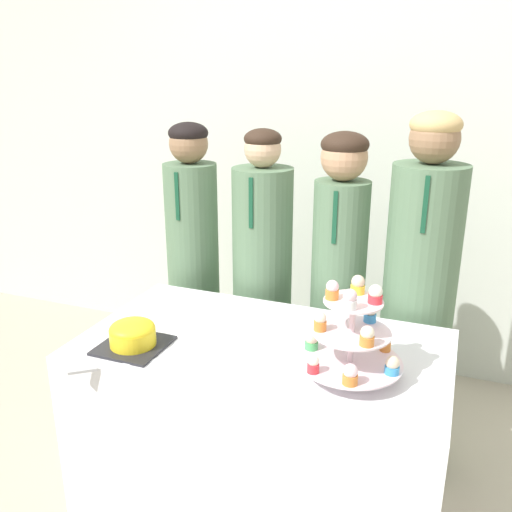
{
  "coord_description": "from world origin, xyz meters",
  "views": [
    {
      "loc": [
        0.62,
        -1.29,
        1.67
      ],
      "look_at": [
        -0.04,
        0.41,
        1.06
      ],
      "focal_mm": 38.0,
      "sensor_mm": 36.0,
      "label": 1
    }
  ],
  "objects_px": {
    "cake_knife": "(101,368)",
    "student_2": "(337,295)",
    "round_cake": "(133,334)",
    "student_0": "(194,277)",
    "student_1": "(262,292)",
    "student_3": "(417,305)",
    "cupcake_stand": "(352,335)"
  },
  "relations": [
    {
      "from": "student_1",
      "to": "student_2",
      "type": "xyz_separation_m",
      "value": [
        0.36,
        -0.0,
        0.04
      ]
    },
    {
      "from": "cupcake_stand",
      "to": "cake_knife",
      "type": "bearing_deg",
      "value": -161.89
    },
    {
      "from": "student_0",
      "to": "cupcake_stand",
      "type": "bearing_deg",
      "value": -36.54
    },
    {
      "from": "student_0",
      "to": "student_2",
      "type": "relative_size",
      "value": 1.01
    },
    {
      "from": "cake_knife",
      "to": "student_3",
      "type": "xyz_separation_m",
      "value": [
        0.93,
        0.94,
        -0.01
      ]
    },
    {
      "from": "student_2",
      "to": "student_3",
      "type": "bearing_deg",
      "value": 0.0
    },
    {
      "from": "cupcake_stand",
      "to": "student_2",
      "type": "xyz_separation_m",
      "value": [
        -0.2,
        0.69,
        -0.16
      ]
    },
    {
      "from": "cake_knife",
      "to": "round_cake",
      "type": "bearing_deg",
      "value": 45.73
    },
    {
      "from": "cupcake_stand",
      "to": "student_3",
      "type": "distance_m",
      "value": 0.72
    },
    {
      "from": "student_1",
      "to": "student_3",
      "type": "distance_m",
      "value": 0.71
    },
    {
      "from": "cupcake_stand",
      "to": "student_1",
      "type": "height_order",
      "value": "student_1"
    },
    {
      "from": "round_cake",
      "to": "cupcake_stand",
      "type": "xyz_separation_m",
      "value": [
        0.76,
        0.09,
        0.1
      ]
    },
    {
      "from": "student_2",
      "to": "student_0",
      "type": "bearing_deg",
      "value": 180.0
    },
    {
      "from": "student_0",
      "to": "student_3",
      "type": "xyz_separation_m",
      "value": [
        1.07,
        0.0,
        0.02
      ]
    },
    {
      "from": "round_cake",
      "to": "student_1",
      "type": "relative_size",
      "value": 0.16
    },
    {
      "from": "cupcake_stand",
      "to": "student_0",
      "type": "relative_size",
      "value": 0.23
    },
    {
      "from": "student_0",
      "to": "student_2",
      "type": "xyz_separation_m",
      "value": [
        0.73,
        -0.0,
        0.01
      ]
    },
    {
      "from": "cupcake_stand",
      "to": "student_3",
      "type": "xyz_separation_m",
      "value": [
        0.15,
        0.69,
        -0.15
      ]
    },
    {
      "from": "cupcake_stand",
      "to": "round_cake",
      "type": "bearing_deg",
      "value": -173.46
    },
    {
      "from": "cake_knife",
      "to": "student_0",
      "type": "bearing_deg",
      "value": 60.49
    },
    {
      "from": "round_cake",
      "to": "cake_knife",
      "type": "height_order",
      "value": "round_cake"
    },
    {
      "from": "cake_knife",
      "to": "student_2",
      "type": "height_order",
      "value": "student_2"
    },
    {
      "from": "student_1",
      "to": "student_0",
      "type": "bearing_deg",
      "value": -180.0
    },
    {
      "from": "round_cake",
      "to": "cake_knife",
      "type": "relative_size",
      "value": 0.89
    },
    {
      "from": "student_3",
      "to": "student_0",
      "type": "bearing_deg",
      "value": -180.0
    },
    {
      "from": "student_1",
      "to": "student_3",
      "type": "xyz_separation_m",
      "value": [
        0.71,
        0.0,
        0.05
      ]
    },
    {
      "from": "round_cake",
      "to": "student_3",
      "type": "bearing_deg",
      "value": 40.29
    },
    {
      "from": "cupcake_stand",
      "to": "student_3",
      "type": "height_order",
      "value": "student_3"
    },
    {
      "from": "student_1",
      "to": "round_cake",
      "type": "bearing_deg",
      "value": -104.64
    },
    {
      "from": "student_2",
      "to": "cupcake_stand",
      "type": "bearing_deg",
      "value": -73.73
    },
    {
      "from": "student_2",
      "to": "cake_knife",
      "type": "bearing_deg",
      "value": -121.68
    },
    {
      "from": "round_cake",
      "to": "student_0",
      "type": "xyz_separation_m",
      "value": [
        -0.16,
        0.77,
        -0.08
      ]
    }
  ]
}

